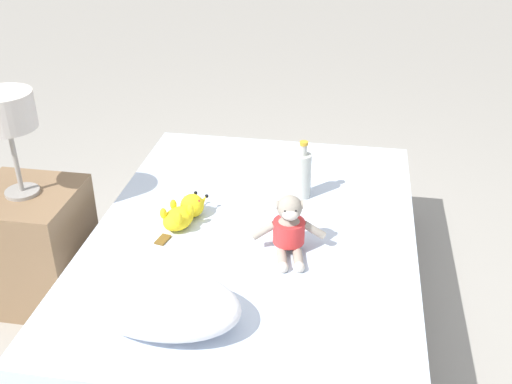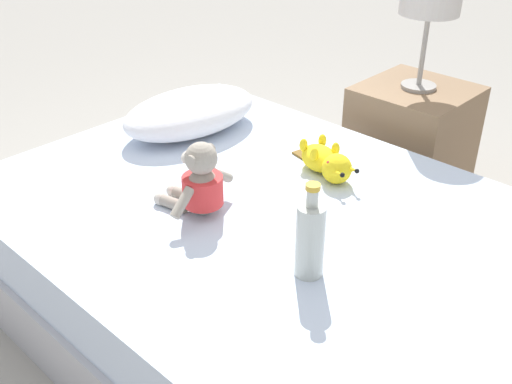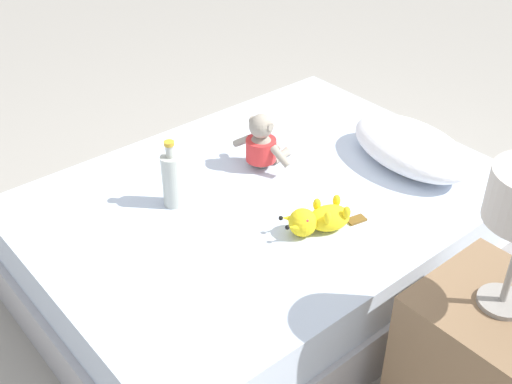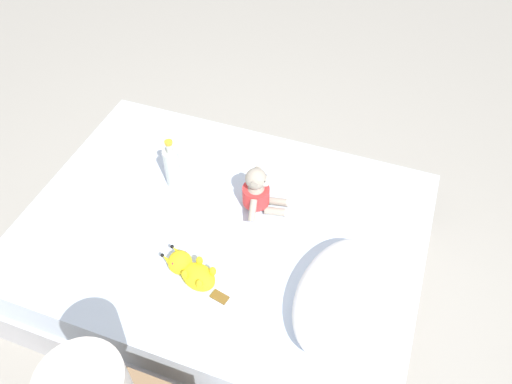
% 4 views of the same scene
% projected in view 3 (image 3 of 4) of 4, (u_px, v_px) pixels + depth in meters
% --- Properties ---
extents(ground_plane, '(16.00, 16.00, 0.00)m').
position_uv_depth(ground_plane, '(265.00, 275.00, 2.70)').
color(ground_plane, '#9E998E').
extents(bed, '(1.33, 1.82, 0.42)m').
position_uv_depth(bed, '(265.00, 236.00, 2.58)').
color(bed, '#B2B2B7').
rests_on(bed, ground_plane).
extents(pillow, '(0.59, 0.39, 0.15)m').
position_uv_depth(pillow, '(411.00, 147.00, 2.59)').
color(pillow, white).
rests_on(pillow, bed).
extents(plush_monkey, '(0.29, 0.24, 0.24)m').
position_uv_depth(plush_monkey, '(263.00, 145.00, 2.56)').
color(plush_monkey, '#9E9384').
rests_on(plush_monkey, bed).
extents(plush_yellow_creature, '(0.17, 0.32, 0.10)m').
position_uv_depth(plush_yellow_creature, '(318.00, 219.00, 2.24)').
color(plush_yellow_creature, yellow).
rests_on(plush_yellow_creature, bed).
extents(glass_bottle, '(0.08, 0.08, 0.27)m').
position_uv_depth(glass_bottle, '(172.00, 179.00, 2.34)').
color(glass_bottle, '#B7BCB2').
rests_on(glass_bottle, bed).
extents(nightstand, '(0.42, 0.42, 0.53)m').
position_uv_depth(nightstand, '(483.00, 366.00, 1.96)').
color(nightstand, '#846647').
rests_on(nightstand, ground_plane).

